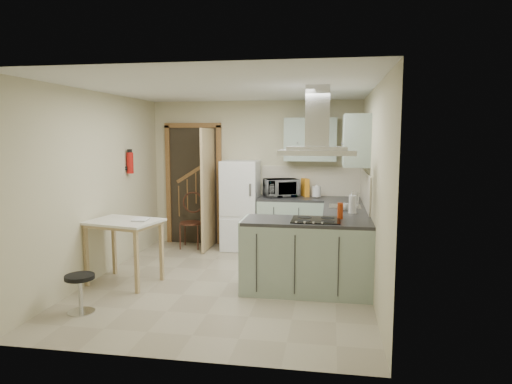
% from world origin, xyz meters
% --- Properties ---
extents(floor, '(4.20, 4.20, 0.00)m').
position_xyz_m(floor, '(0.00, 0.00, 0.00)').
color(floor, tan).
rests_on(floor, ground).
extents(ceiling, '(4.20, 4.20, 0.00)m').
position_xyz_m(ceiling, '(0.00, 0.00, 2.50)').
color(ceiling, silver).
rests_on(ceiling, back_wall).
extents(back_wall, '(3.60, 0.00, 3.60)m').
position_xyz_m(back_wall, '(0.00, 2.10, 1.25)').
color(back_wall, beige).
rests_on(back_wall, floor).
extents(left_wall, '(0.00, 4.20, 4.20)m').
position_xyz_m(left_wall, '(-1.80, 0.00, 1.25)').
color(left_wall, beige).
rests_on(left_wall, floor).
extents(right_wall, '(0.00, 4.20, 4.20)m').
position_xyz_m(right_wall, '(1.80, 0.00, 1.25)').
color(right_wall, beige).
rests_on(right_wall, floor).
extents(doorway, '(1.10, 0.12, 2.10)m').
position_xyz_m(doorway, '(-1.10, 2.07, 1.05)').
color(doorway, brown).
rests_on(doorway, floor).
extents(fridge, '(0.60, 0.60, 1.50)m').
position_xyz_m(fridge, '(-0.20, 1.80, 0.75)').
color(fridge, white).
rests_on(fridge, floor).
extents(counter_back, '(1.08, 0.60, 0.90)m').
position_xyz_m(counter_back, '(0.66, 1.80, 0.45)').
color(counter_back, '#9EB2A0').
rests_on(counter_back, floor).
extents(counter_right, '(0.60, 1.95, 0.90)m').
position_xyz_m(counter_right, '(1.50, 1.12, 0.45)').
color(counter_right, '#9EB2A0').
rests_on(counter_right, floor).
extents(splashback, '(1.68, 0.02, 0.50)m').
position_xyz_m(splashback, '(0.96, 2.09, 1.15)').
color(splashback, beige).
rests_on(splashback, counter_back).
extents(wall_cabinet_back, '(0.85, 0.35, 0.70)m').
position_xyz_m(wall_cabinet_back, '(0.95, 1.93, 1.85)').
color(wall_cabinet_back, '#9EB2A0').
rests_on(wall_cabinet_back, back_wall).
extents(wall_cabinet_right, '(0.35, 0.90, 0.70)m').
position_xyz_m(wall_cabinet_right, '(1.62, 0.85, 1.85)').
color(wall_cabinet_right, '#9EB2A0').
rests_on(wall_cabinet_right, right_wall).
extents(peninsula, '(1.55, 0.65, 0.90)m').
position_xyz_m(peninsula, '(1.02, -0.18, 0.45)').
color(peninsula, '#9EB2A0').
rests_on(peninsula, floor).
extents(hob, '(0.58, 0.50, 0.01)m').
position_xyz_m(hob, '(1.12, -0.18, 0.91)').
color(hob, black).
rests_on(hob, peninsula).
extents(extractor_hood, '(0.90, 0.55, 0.10)m').
position_xyz_m(extractor_hood, '(1.12, -0.18, 1.72)').
color(extractor_hood, silver).
rests_on(extractor_hood, ceiling).
extents(sink, '(0.45, 0.40, 0.01)m').
position_xyz_m(sink, '(1.50, 0.95, 0.91)').
color(sink, silver).
rests_on(sink, counter_right).
extents(fire_extinguisher, '(0.10, 0.10, 0.32)m').
position_xyz_m(fire_extinguisher, '(-1.74, 0.90, 1.50)').
color(fire_extinguisher, '#B2140F').
rests_on(fire_extinguisher, left_wall).
extents(drop_leaf_table, '(1.01, 0.83, 0.83)m').
position_xyz_m(drop_leaf_table, '(-1.34, -0.23, 0.42)').
color(drop_leaf_table, tan).
rests_on(drop_leaf_table, floor).
extents(bentwood_chair, '(0.40, 0.40, 0.86)m').
position_xyz_m(bentwood_chair, '(-1.05, 1.73, 0.43)').
color(bentwood_chair, '#4C3219').
rests_on(bentwood_chair, floor).
extents(stool, '(0.38, 0.38, 0.42)m').
position_xyz_m(stool, '(-1.37, -1.25, 0.21)').
color(stool, black).
rests_on(stool, floor).
extents(microwave, '(0.64, 0.55, 0.30)m').
position_xyz_m(microwave, '(0.47, 1.88, 1.05)').
color(microwave, black).
rests_on(microwave, counter_back).
extents(kettle, '(0.16, 0.16, 0.21)m').
position_xyz_m(kettle, '(1.07, 1.81, 1.01)').
color(kettle, silver).
rests_on(kettle, counter_back).
extents(cereal_box, '(0.15, 0.22, 0.30)m').
position_xyz_m(cereal_box, '(0.87, 1.97, 1.05)').
color(cereal_box, orange).
rests_on(cereal_box, counter_back).
extents(soap_bottle, '(0.09, 0.09, 0.18)m').
position_xyz_m(soap_bottle, '(1.62, 1.34, 0.99)').
color(soap_bottle, silver).
rests_on(soap_bottle, counter_right).
extents(paper_towel, '(0.11, 0.11, 0.25)m').
position_xyz_m(paper_towel, '(1.58, 0.37, 1.02)').
color(paper_towel, silver).
rests_on(paper_towel, counter_right).
extents(cup, '(0.15, 0.15, 0.10)m').
position_xyz_m(cup, '(1.48, 0.61, 0.95)').
color(cup, beige).
rests_on(cup, counter_right).
extents(red_bottle, '(0.08, 0.08, 0.20)m').
position_xyz_m(red_bottle, '(1.41, -0.03, 1.00)').
color(red_bottle, '#C03B10').
rests_on(red_bottle, peninsula).
extents(book, '(0.21, 0.27, 0.11)m').
position_xyz_m(book, '(-1.21, -0.19, 0.89)').
color(book, '#9C3434').
rests_on(book, drop_leaf_table).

